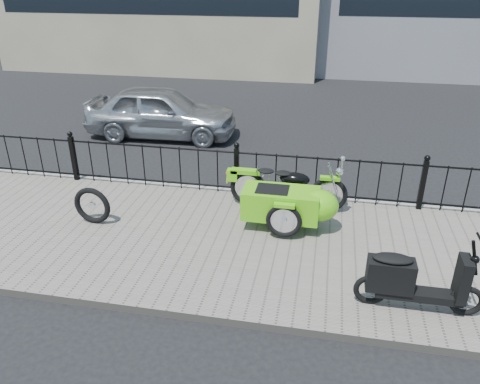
% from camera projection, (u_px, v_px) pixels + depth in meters
% --- Properties ---
extents(ground, '(120.00, 120.00, 0.00)m').
position_uv_depth(ground, '(222.00, 230.00, 8.34)').
color(ground, black).
rests_on(ground, ground).
extents(sidewalk, '(30.00, 3.80, 0.12)m').
position_uv_depth(sidewalk, '(216.00, 242.00, 7.87)').
color(sidewalk, '#6D665C').
rests_on(sidewalk, ground).
extents(curb, '(30.00, 0.10, 0.12)m').
position_uv_depth(curb, '(238.00, 193.00, 9.59)').
color(curb, gray).
rests_on(curb, ground).
extents(iron_fence, '(14.11, 0.11, 1.08)m').
position_uv_depth(iron_fence, '(237.00, 172.00, 9.23)').
color(iron_fence, black).
rests_on(iron_fence, sidewalk).
extents(motorcycle_sidecar, '(2.28, 1.48, 0.98)m').
position_uv_depth(motorcycle_sidecar, '(292.00, 200.00, 8.09)').
color(motorcycle_sidecar, black).
rests_on(motorcycle_sidecar, sidewalk).
extents(scooter, '(1.66, 0.48, 1.12)m').
position_uv_depth(scooter, '(411.00, 281.00, 6.08)').
color(scooter, black).
rests_on(scooter, sidewalk).
extents(spare_tire, '(0.69, 0.14, 0.69)m').
position_uv_depth(spare_tire, '(92.00, 206.00, 8.19)').
color(spare_tire, black).
rests_on(spare_tire, sidewalk).
extents(sedan_car, '(4.10, 1.77, 1.38)m').
position_uv_depth(sedan_car, '(161.00, 112.00, 12.68)').
color(sedan_car, '#AEB0B5').
rests_on(sedan_car, ground).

